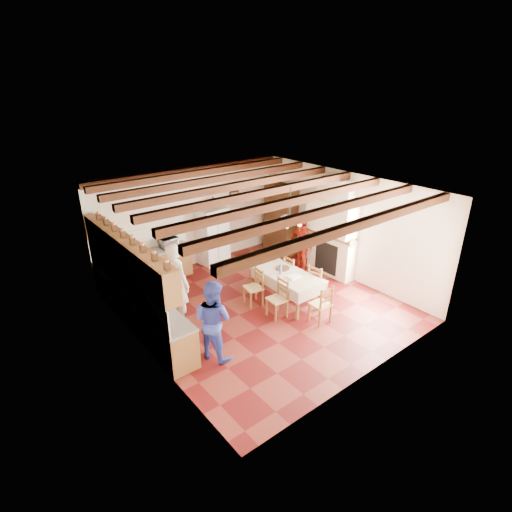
{
  "coord_description": "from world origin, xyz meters",
  "views": [
    {
      "loc": [
        -5.49,
        -6.74,
        5.22
      ],
      "look_at": [
        0.1,
        0.3,
        1.25
      ],
      "focal_mm": 28.0,
      "sensor_mm": 36.0,
      "label": 1
    }
  ],
  "objects_px": {
    "chair_left_near": "(277,299)",
    "dining_table": "(287,277)",
    "hutch": "(281,219)",
    "chair_right_far": "(293,272)",
    "chair_end_far": "(260,268)",
    "chair_left_far": "(253,287)",
    "refrigerator": "(212,235)",
    "chair_right_near": "(317,281)",
    "microwave": "(169,242)",
    "person_man": "(177,284)",
    "person_woman_blue": "(213,320)",
    "chair_end_near": "(321,303)",
    "person_woman_red": "(301,244)"
  },
  "relations": [
    {
      "from": "chair_left_far",
      "to": "microwave",
      "type": "xyz_separation_m",
      "value": [
        -0.87,
        2.75,
        0.56
      ]
    },
    {
      "from": "chair_right_near",
      "to": "refrigerator",
      "type": "bearing_deg",
      "value": 0.8
    },
    {
      "from": "chair_left_near",
      "to": "chair_left_far",
      "type": "xyz_separation_m",
      "value": [
        -0.09,
        0.8,
        0.0
      ]
    },
    {
      "from": "hutch",
      "to": "person_woman_red",
      "type": "distance_m",
      "value": 1.57
    },
    {
      "from": "chair_right_far",
      "to": "person_woman_red",
      "type": "height_order",
      "value": "person_woman_red"
    },
    {
      "from": "chair_end_far",
      "to": "chair_left_near",
      "type": "bearing_deg",
      "value": -112.8
    },
    {
      "from": "chair_right_far",
      "to": "hutch",
      "type": "bearing_deg",
      "value": -32.84
    },
    {
      "from": "chair_end_far",
      "to": "person_woman_blue",
      "type": "relative_size",
      "value": 0.56
    },
    {
      "from": "hutch",
      "to": "chair_end_near",
      "type": "relative_size",
      "value": 2.34
    },
    {
      "from": "chair_end_near",
      "to": "person_woman_blue",
      "type": "xyz_separation_m",
      "value": [
        -2.64,
        0.47,
        0.37
      ]
    },
    {
      "from": "chair_right_near",
      "to": "chair_right_far",
      "type": "xyz_separation_m",
      "value": [
        -0.11,
        0.8,
        0.0
      ]
    },
    {
      "from": "chair_right_far",
      "to": "chair_end_near",
      "type": "height_order",
      "value": "same"
    },
    {
      "from": "refrigerator",
      "to": "chair_left_far",
      "type": "relative_size",
      "value": 1.81
    },
    {
      "from": "hutch",
      "to": "person_man",
      "type": "distance_m",
      "value": 4.96
    },
    {
      "from": "chair_end_near",
      "to": "microwave",
      "type": "height_order",
      "value": "microwave"
    },
    {
      "from": "person_woman_red",
      "to": "chair_end_far",
      "type": "bearing_deg",
      "value": -84.47
    },
    {
      "from": "chair_left_near",
      "to": "chair_right_far",
      "type": "bearing_deg",
      "value": 125.87
    },
    {
      "from": "chair_left_near",
      "to": "chair_end_far",
      "type": "xyz_separation_m",
      "value": [
        0.73,
        1.55,
        0.0
      ]
    },
    {
      "from": "person_man",
      "to": "refrigerator",
      "type": "bearing_deg",
      "value": -56.33
    },
    {
      "from": "chair_right_near",
      "to": "chair_right_far",
      "type": "height_order",
      "value": "same"
    },
    {
      "from": "chair_right_far",
      "to": "chair_end_near",
      "type": "xyz_separation_m",
      "value": [
        -0.65,
        -1.62,
        0.0
      ]
    },
    {
      "from": "chair_right_near",
      "to": "person_woman_red",
      "type": "height_order",
      "value": "person_woman_red"
    },
    {
      "from": "person_man",
      "to": "person_woman_blue",
      "type": "xyz_separation_m",
      "value": [
        -0.06,
        -1.59,
        -0.13
      ]
    },
    {
      "from": "refrigerator",
      "to": "microwave",
      "type": "bearing_deg",
      "value": 176.98
    },
    {
      "from": "chair_right_far",
      "to": "chair_left_far",
      "type": "bearing_deg",
      "value": 91.88
    },
    {
      "from": "refrigerator",
      "to": "person_man",
      "type": "relative_size",
      "value": 0.88
    },
    {
      "from": "chair_left_near",
      "to": "dining_table",
      "type": "bearing_deg",
      "value": 122.99
    },
    {
      "from": "chair_end_far",
      "to": "person_woman_blue",
      "type": "xyz_separation_m",
      "value": [
        -2.72,
        -1.88,
        0.37
      ]
    },
    {
      "from": "chair_end_far",
      "to": "chair_right_far",
      "type": "bearing_deg",
      "value": -50.1
    },
    {
      "from": "dining_table",
      "to": "chair_right_far",
      "type": "bearing_deg",
      "value": 35.25
    },
    {
      "from": "microwave",
      "to": "chair_left_near",
      "type": "bearing_deg",
      "value": -81.5
    },
    {
      "from": "dining_table",
      "to": "hutch",
      "type": "bearing_deg",
      "value": 51.32
    },
    {
      "from": "chair_end_far",
      "to": "hutch",
      "type": "bearing_deg",
      "value": 37.37
    },
    {
      "from": "chair_end_far",
      "to": "person_man",
      "type": "bearing_deg",
      "value": -171.33
    },
    {
      "from": "hutch",
      "to": "microwave",
      "type": "distance_m",
      "value": 3.73
    },
    {
      "from": "hutch",
      "to": "chair_left_near",
      "type": "distance_m",
      "value": 4.07
    },
    {
      "from": "chair_left_far",
      "to": "refrigerator",
      "type": "bearing_deg",
      "value": 177.92
    },
    {
      "from": "chair_right_near",
      "to": "microwave",
      "type": "distance_m",
      "value": 4.28
    },
    {
      "from": "dining_table",
      "to": "person_woman_blue",
      "type": "height_order",
      "value": "person_woman_blue"
    },
    {
      "from": "dining_table",
      "to": "chair_left_far",
      "type": "bearing_deg",
      "value": 150.56
    },
    {
      "from": "chair_right_far",
      "to": "chair_end_far",
      "type": "height_order",
      "value": "same"
    },
    {
      "from": "chair_end_far",
      "to": "person_man",
      "type": "height_order",
      "value": "person_man"
    },
    {
      "from": "chair_end_near",
      "to": "chair_end_far",
      "type": "bearing_deg",
      "value": -90.39
    },
    {
      "from": "person_woman_red",
      "to": "hutch",
      "type": "bearing_deg",
      "value": 169.08
    },
    {
      "from": "microwave",
      "to": "person_woman_red",
      "type": "bearing_deg",
      "value": -39.47
    },
    {
      "from": "chair_left_near",
      "to": "chair_left_far",
      "type": "relative_size",
      "value": 1.0
    },
    {
      "from": "person_woman_red",
      "to": "refrigerator",
      "type": "bearing_deg",
      "value": -133.82
    },
    {
      "from": "person_woman_blue",
      "to": "person_woman_red",
      "type": "distance_m",
      "value": 4.59
    },
    {
      "from": "chair_left_far",
      "to": "chair_right_far",
      "type": "relative_size",
      "value": 1.0
    },
    {
      "from": "dining_table",
      "to": "refrigerator",
      "type": "bearing_deg",
      "value": 92.38
    }
  ]
}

